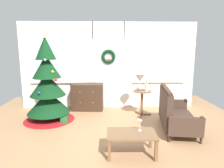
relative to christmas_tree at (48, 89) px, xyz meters
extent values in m
plane|color=#AD7F56|center=(1.54, -1.00, -0.80)|extent=(6.76, 6.76, 0.00)
cube|color=white|center=(0.01, 1.09, 0.47)|extent=(2.15, 0.08, 2.55)
cube|color=white|center=(3.06, 1.09, 0.47)|extent=(2.15, 0.08, 2.55)
cube|color=white|center=(1.54, 1.09, 1.50)|extent=(0.94, 0.08, 0.50)
cube|color=silver|center=(1.54, 1.05, 0.22)|extent=(0.90, 0.05, 2.05)
cube|color=white|center=(1.54, 1.03, -0.35)|extent=(0.78, 0.02, 0.80)
cube|color=silver|center=(1.54, 1.03, 0.60)|extent=(0.78, 0.01, 1.10)
cube|color=silver|center=(0.01, 1.03, 0.55)|extent=(1.50, 0.01, 1.10)
cube|color=silver|center=(3.06, 1.03, 0.55)|extent=(1.50, 0.01, 1.10)
cube|color=silver|center=(0.01, 1.02, -0.02)|extent=(1.59, 0.06, 0.03)
cube|color=silver|center=(3.06, 1.02, -0.02)|extent=(1.59, 0.06, 0.03)
torus|color=black|center=(1.54, 0.99, 0.75)|extent=(0.41, 0.09, 0.41)
cube|color=red|center=(1.54, 0.97, 0.62)|extent=(0.10, 0.02, 0.10)
cylinder|color=#4C331E|center=(0.00, 0.00, -0.67)|extent=(0.10, 0.10, 0.26)
cone|color=red|center=(0.00, 0.00, -0.75)|extent=(1.26, 1.26, 0.10)
cone|color=#0F3819|center=(0.00, 0.00, -0.33)|extent=(1.06, 1.06, 0.56)
cone|color=#0F3819|center=(0.00, 0.00, 0.12)|extent=(0.87, 0.87, 0.56)
cone|color=#0F3819|center=(0.00, 0.00, 0.56)|extent=(0.68, 0.68, 0.56)
cone|color=#0F3819|center=(0.00, 0.00, 1.01)|extent=(0.49, 0.49, 0.56)
cone|color=#E0BC4C|center=(0.00, 0.00, 1.30)|extent=(0.12, 0.12, 0.12)
sphere|color=red|center=(-0.02, 0.35, 0.24)|extent=(0.07, 0.07, 0.07)
sphere|color=gold|center=(0.25, 0.28, -0.06)|extent=(0.07, 0.07, 0.07)
sphere|color=silver|center=(-0.20, 0.12, 0.76)|extent=(0.05, 0.05, 0.05)
sphere|color=#264CB2|center=(0.29, 0.33, -0.24)|extent=(0.08, 0.08, 0.08)
sphere|color=red|center=(0.26, -0.19, 0.26)|extent=(0.08, 0.08, 0.08)
sphere|color=gold|center=(0.19, -0.18, 0.45)|extent=(0.07, 0.07, 0.07)
sphere|color=silver|center=(0.04, -0.22, 0.73)|extent=(0.06, 0.06, 0.06)
sphere|color=#264CB2|center=(-0.09, -0.38, -0.01)|extent=(0.05, 0.05, 0.05)
cube|color=#3D281C|center=(0.92, 0.79, -0.41)|extent=(0.93, 0.48, 0.78)
sphere|color=tan|center=(0.72, 0.58, -0.22)|extent=(0.03, 0.03, 0.03)
sphere|color=tan|center=(1.08, 0.56, -0.22)|extent=(0.03, 0.03, 0.03)
sphere|color=tan|center=(0.72, 0.58, -0.52)|extent=(0.03, 0.03, 0.03)
sphere|color=tan|center=(1.08, 0.56, -0.52)|extent=(0.03, 0.03, 0.03)
cylinder|color=#3D281C|center=(3.26, -1.41, -0.73)|extent=(0.05, 0.05, 0.14)
cylinder|color=#3D281C|center=(3.45, -0.14, -0.73)|extent=(0.05, 0.05, 0.14)
cylinder|color=#3D281C|center=(2.67, -1.32, -0.73)|extent=(0.05, 0.05, 0.14)
cylinder|color=#3D281C|center=(2.86, -0.05, -0.73)|extent=(0.05, 0.05, 0.14)
cube|color=#473328|center=(3.06, -0.73, -0.59)|extent=(0.89, 1.32, 0.14)
cube|color=#473328|center=(2.77, -0.69, -0.21)|extent=(0.30, 1.23, 0.62)
cube|color=#3D281C|center=(2.77, -0.69, 0.13)|extent=(0.26, 1.20, 0.06)
cube|color=#473328|center=(2.96, -1.38, -0.47)|extent=(0.67, 0.19, 0.38)
cylinder|color=#3D281C|center=(3.25, -1.43, -0.30)|extent=(0.10, 0.10, 0.09)
cube|color=#473328|center=(3.16, -0.08, -0.47)|extent=(0.67, 0.19, 0.38)
cylinder|color=#3D281C|center=(3.45, -0.13, -0.30)|extent=(0.10, 0.10, 0.09)
cylinder|color=brown|center=(2.42, 0.25, -0.13)|extent=(0.48, 0.48, 0.02)
cylinder|color=brown|center=(2.42, 0.25, -0.47)|extent=(0.07, 0.07, 0.66)
cube|color=brown|center=(2.58, 0.25, -0.78)|extent=(0.20, 0.05, 0.04)
cube|color=brown|center=(2.34, 0.39, -0.78)|extent=(0.14, 0.20, 0.04)
cube|color=brown|center=(2.34, 0.11, -0.78)|extent=(0.14, 0.20, 0.04)
sphere|color=silver|center=(2.36, 0.29, -0.04)|extent=(0.16, 0.16, 0.16)
cylinder|color=silver|center=(2.36, 0.29, 0.09)|extent=(0.02, 0.02, 0.06)
cone|color=silver|center=(2.36, 0.29, 0.22)|extent=(0.28, 0.28, 0.20)
cylinder|color=beige|center=(2.52, 0.19, -0.04)|extent=(0.09, 0.09, 0.16)
sphere|color=beige|center=(2.52, 0.19, 0.04)|extent=(0.10, 0.10, 0.10)
cylinder|color=#4C7042|center=(2.50, 0.19, 0.14)|extent=(0.07, 0.01, 0.17)
cylinder|color=#4C7042|center=(2.52, 0.19, 0.14)|extent=(0.01, 0.01, 0.18)
cylinder|color=#4C7042|center=(2.54, 0.19, 0.14)|extent=(0.07, 0.01, 0.17)
cube|color=brown|center=(1.87, -1.74, -0.43)|extent=(0.86, 0.55, 0.03)
cube|color=brown|center=(1.48, -1.95, -0.62)|extent=(0.05, 0.05, 0.36)
cube|color=brown|center=(2.24, -1.97, -0.62)|extent=(0.05, 0.05, 0.36)
cube|color=brown|center=(1.50, -1.51, -0.62)|extent=(0.05, 0.05, 0.36)
cube|color=brown|center=(2.26, -1.54, -0.62)|extent=(0.05, 0.05, 0.36)
cylinder|color=silver|center=(2.03, -1.65, -0.41)|extent=(0.06, 0.06, 0.01)
cylinder|color=silver|center=(2.03, -1.65, -0.36)|extent=(0.01, 0.01, 0.10)
cone|color=silver|center=(2.03, -1.65, -0.26)|extent=(0.08, 0.08, 0.09)
cube|color=#266633|center=(0.43, -0.24, -0.72)|extent=(0.17, 0.16, 0.17)
camera|label=1|loc=(1.42, -4.94, 1.04)|focal=32.21mm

